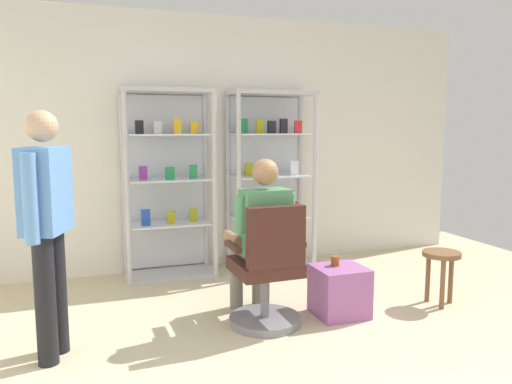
{
  "coord_description": "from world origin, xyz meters",
  "views": [
    {
      "loc": [
        -1.32,
        -2.26,
        1.52
      ],
      "look_at": [
        -0.03,
        1.51,
        1.0
      ],
      "focal_mm": 34.68,
      "sensor_mm": 36.0,
      "label": 1
    }
  ],
  "objects": [
    {
      "name": "wooden_stool",
      "position": [
        1.52,
        1.12,
        0.37
      ],
      "size": [
        0.32,
        0.32,
        0.47
      ],
      "color": "brown",
      "rests_on": "ground"
    },
    {
      "name": "seated_shopkeeper",
      "position": [
        -0.06,
        1.32,
        0.71
      ],
      "size": [
        0.5,
        0.57,
        1.29
      ],
      "color": "slate",
      "rests_on": "ground"
    },
    {
      "name": "standing_customer",
      "position": [
        -1.58,
        1.13,
        0.93
      ],
      "size": [
        0.33,
        0.5,
        1.63
      ],
      "color": "black",
      "rests_on": "ground"
    },
    {
      "name": "back_wall",
      "position": [
        0.0,
        3.0,
        1.35
      ],
      "size": [
        6.0,
        0.1,
        2.7
      ],
      "primitive_type": "cube",
      "color": "silver",
      "rests_on": "ground"
    },
    {
      "name": "storage_crate",
      "position": [
        0.58,
        1.19,
        0.2
      ],
      "size": [
        0.4,
        0.38,
        0.4
      ],
      "primitive_type": "cube",
      "color": "#9E599E",
      "rests_on": "ground"
    },
    {
      "name": "office_chair",
      "position": [
        -0.06,
        1.16,
        0.39
      ],
      "size": [
        0.57,
        0.56,
        0.96
      ],
      "color": "slate",
      "rests_on": "ground"
    },
    {
      "name": "tea_glass",
      "position": [
        0.56,
        1.24,
        0.44
      ],
      "size": [
        0.07,
        0.07,
        0.08
      ],
      "primitive_type": "cylinder",
      "color": "brown",
      "rests_on": "storage_crate"
    },
    {
      "name": "display_cabinet_right",
      "position": [
        0.55,
        2.76,
        0.97
      ],
      "size": [
        0.9,
        0.45,
        1.9
      ],
      "color": "#B7B7BC",
      "rests_on": "ground"
    },
    {
      "name": "display_cabinet_left",
      "position": [
        -0.55,
        2.76,
        0.96
      ],
      "size": [
        0.9,
        0.45,
        1.9
      ],
      "color": "#B7B7BC",
      "rests_on": "ground"
    }
  ]
}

